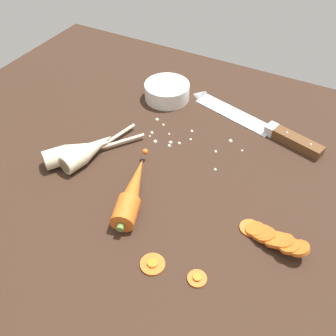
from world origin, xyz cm
name	(u,v)px	position (x,y,z in cm)	size (l,w,h in cm)	color
ground_plane	(173,174)	(0.00, 0.00, -2.00)	(120.00, 90.00, 4.00)	#332116
chefs_knife	(249,120)	(8.50, 21.45, 0.65)	(34.38, 12.33, 4.18)	silver
whole_carrot	(132,192)	(-2.48, -11.22, 2.10)	(9.02, 19.53, 4.20)	#D6601E
parsnip_front	(78,151)	(-18.21, -6.78, 1.98)	(14.43, 18.71, 4.00)	beige
parsnip_mid_left	(89,151)	(-16.40, -5.64, 1.98)	(6.68, 19.05, 4.00)	beige
carrot_slice_stack	(272,237)	(22.88, -8.13, 1.31)	(12.03, 5.39, 3.74)	#D6601E
carrot_slice_stray_near	(197,278)	(14.95, -20.24, 0.36)	(3.09, 3.09, 0.70)	#D6601E
carrot_slice_stray_mid	(153,264)	(7.61, -21.32, 0.36)	(4.06, 4.06, 0.70)	#D6601E
prep_bowl	(167,91)	(-12.71, 21.08, 2.15)	(11.00, 11.00, 4.00)	white
mince_crumbs	(180,138)	(-2.77, 8.63, 0.37)	(21.83, 10.43, 0.86)	silver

